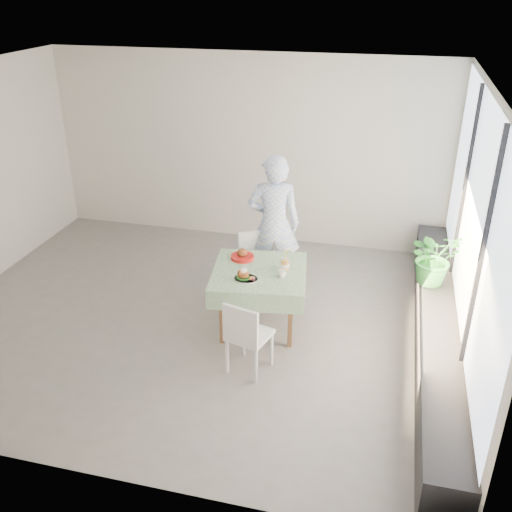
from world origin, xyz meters
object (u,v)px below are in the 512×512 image
(chair_near, at_px, (249,349))
(juice_cup_orange, at_px, (285,264))
(chair_far, at_px, (257,277))
(diner, at_px, (274,224))
(main_dish, at_px, (244,276))
(cafe_table, at_px, (259,292))
(potted_plant, at_px, (435,257))

(chair_near, relative_size, juice_cup_orange, 2.91)
(chair_far, height_order, chair_near, chair_near)
(chair_near, distance_m, diner, 1.90)
(main_dish, bearing_deg, cafe_table, 66.27)
(main_dish, height_order, juice_cup_orange, juice_cup_orange)
(diner, distance_m, main_dish, 1.19)
(chair_near, distance_m, main_dish, 0.82)
(cafe_table, bearing_deg, chair_far, 106.25)
(cafe_table, xyz_separation_m, main_dish, (-0.11, -0.24, 0.33))
(chair_far, distance_m, main_dish, 1.09)
(cafe_table, distance_m, chair_near, 0.86)
(chair_near, distance_m, juice_cup_orange, 1.09)
(potted_plant, bearing_deg, chair_near, -141.05)
(chair_near, bearing_deg, diner, 94.38)
(cafe_table, bearing_deg, potted_plant, 18.45)
(potted_plant, bearing_deg, chair_far, 178.33)
(cafe_table, bearing_deg, main_dish, -113.73)
(chair_far, height_order, potted_plant, potted_plant)
(chair_far, height_order, diner, diner)
(cafe_table, relative_size, diner, 0.64)
(chair_far, bearing_deg, diner, 55.84)
(juice_cup_orange, height_order, potted_plant, potted_plant)
(main_dish, distance_m, juice_cup_orange, 0.51)
(main_dish, xyz_separation_m, potted_plant, (2.02, 0.88, 0.04))
(diner, distance_m, juice_cup_orange, 0.91)
(chair_near, xyz_separation_m, main_dish, (-0.20, 0.59, 0.53))
(chair_near, xyz_separation_m, diner, (-0.14, 1.78, 0.65))
(chair_far, xyz_separation_m, juice_cup_orange, (0.48, -0.61, 0.55))
(cafe_table, relative_size, chair_near, 1.40)
(cafe_table, distance_m, diner, 1.05)
(diner, distance_m, potted_plant, 1.98)
(cafe_table, distance_m, potted_plant, 2.06)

